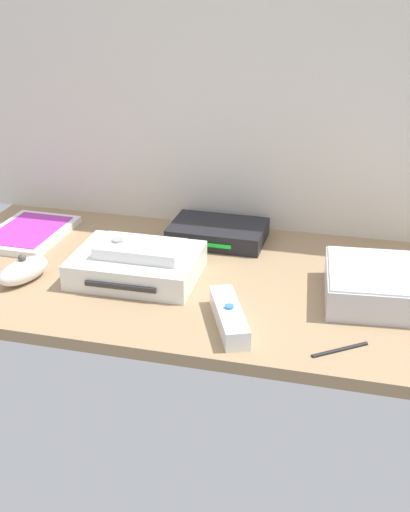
{
  "coord_description": "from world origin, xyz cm",
  "views": [
    {
      "loc": [
        24.6,
        -97.78,
        51.18
      ],
      "look_at": [
        0.0,
        0.0,
        4.0
      ],
      "focal_mm": 46.04,
      "sensor_mm": 36.0,
      "label": 1
    }
  ],
  "objects": [
    {
      "name": "stylus_pen",
      "position": [
        24.01,
        -17.51,
        0.35
      ],
      "size": [
        7.68,
        5.87,
        0.7
      ],
      "primitive_type": "cylinder",
      "rotation": [
        0.0,
        1.57,
        0.63
      ],
      "color": "black",
      "rests_on": "ground_plane"
    },
    {
      "name": "game_console",
      "position": [
        -11.39,
        -2.68,
        2.2
      ],
      "size": [
        21.17,
        16.68,
        4.4
      ],
      "rotation": [
        0.0,
        0.0,
        0.01
      ],
      "color": "white",
      "rests_on": "ground_plane"
    },
    {
      "name": "mini_computer",
      "position": [
        29.03,
        -0.9,
        2.64
      ],
      "size": [
        18.57,
        18.57,
        5.3
      ],
      "rotation": [
        0.0,
        0.0,
        0.1
      ],
      "color": "silver",
      "rests_on": "ground_plane"
    },
    {
      "name": "remote_nunchuk",
      "position": [
        -29.33,
        -9.05,
        2.04
      ],
      "size": [
        7.73,
        10.92,
        5.1
      ],
      "rotation": [
        0.0,
        0.0,
        -0.37
      ],
      "color": "white",
      "rests_on": "ground_plane"
    },
    {
      "name": "network_router",
      "position": [
        -1.38,
        15.77,
        1.7
      ],
      "size": [
        18.22,
        12.64,
        3.4
      ],
      "rotation": [
        0.0,
        0.0,
        -0.02
      ],
      "color": "black",
      "rests_on": "ground_plane"
    },
    {
      "name": "remote_wand",
      "position": [
        7.37,
        -14.64,
        1.51
      ],
      "size": [
        9.03,
        15.04,
        3.4
      ],
      "rotation": [
        0.0,
        0.0,
        0.4
      ],
      "color": "white",
      "rests_on": "ground_plane"
    },
    {
      "name": "remote_classic_pad",
      "position": [
        -10.54,
        -2.87,
        5.41
      ],
      "size": [
        14.42,
        8.04,
        2.4
      ],
      "rotation": [
        0.0,
        0.0,
        0.0
      ],
      "color": "white",
      "rests_on": "game_console"
    },
    {
      "name": "game_case",
      "position": [
        -37.86,
        8.64,
        0.76
      ],
      "size": [
        14.06,
        19.32,
        1.56
      ],
      "rotation": [
        0.0,
        0.0,
        -0.02
      ],
      "color": "white",
      "rests_on": "ground_plane"
    },
    {
      "name": "ground_plane",
      "position": [
        0.0,
        0.0,
        -1.0
      ],
      "size": [
        100.0,
        48.0,
        2.0
      ],
      "primitive_type": "cube",
      "color": "#9E7F5B",
      "rests_on": "ground"
    },
    {
      "name": "back_wall",
      "position": [
        0.0,
        24.6,
        32.0
      ],
      "size": [
        110.0,
        1.2,
        64.0
      ],
      "primitive_type": "cube",
      "color": "silver",
      "rests_on": "ground"
    }
  ]
}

